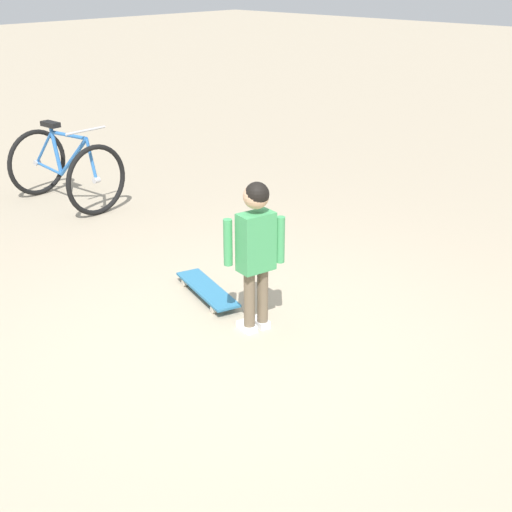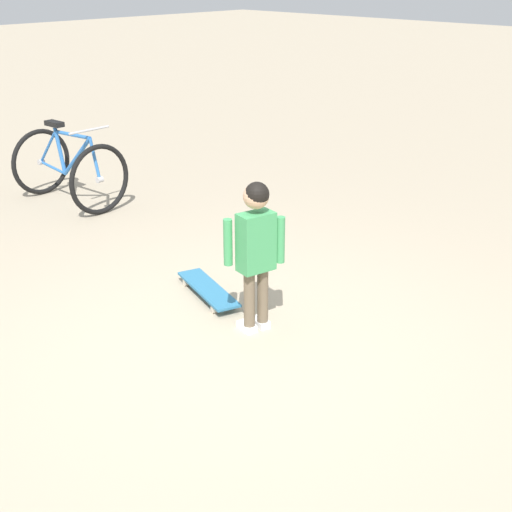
# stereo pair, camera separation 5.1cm
# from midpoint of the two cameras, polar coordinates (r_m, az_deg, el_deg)

# --- Properties ---
(ground_plane) EXTENTS (50.00, 50.00, 0.00)m
(ground_plane) POSITION_cam_midpoint_polar(r_m,az_deg,el_deg) (4.65, -1.49, -7.95)
(ground_plane) COLOR tan
(child_person) EXTENTS (0.33, 0.28, 1.06)m
(child_person) POSITION_cam_midpoint_polar(r_m,az_deg,el_deg) (4.69, 0.30, 1.21)
(child_person) COLOR brown
(child_person) RESTS_ON ground
(skateboard) EXTENTS (0.42, 0.78, 0.07)m
(skateboard) POSITION_cam_midpoint_polar(r_m,az_deg,el_deg) (5.41, -3.57, -2.68)
(skateboard) COLOR teal
(skateboard) RESTS_ON ground
(bicycle_near) EXTENTS (0.76, 1.10, 0.85)m
(bicycle_near) POSITION_cam_midpoint_polar(r_m,az_deg,el_deg) (7.66, -14.51, 6.81)
(bicycle_near) COLOR black
(bicycle_near) RESTS_ON ground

